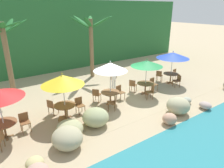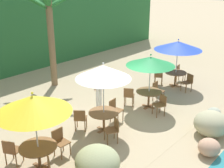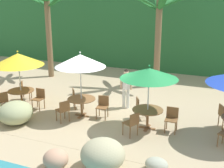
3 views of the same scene
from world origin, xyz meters
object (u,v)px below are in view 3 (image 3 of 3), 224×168
object	(u,v)px
chair_yellow_seaward	(39,97)
waiter_in_white	(126,86)
chair_white_left	(63,109)
palm_tree_nearest	(48,19)
chair_yellow_left	(2,100)
dining_table_green	(148,113)
chair_green_inland	(140,107)
chair_blue_inland	(224,115)
umbrella_white	(80,61)
chair_yellow_inland	(24,89)
dining_table_white	(82,102)
chair_white_inland	(76,97)
chair_green_left	(132,122)
chair_white_seaward	(103,105)
umbrella_green	(149,73)
palm_tree_second	(158,21)
dining_table_yellow	(21,93)
umbrella_yellow	(18,59)
chair_green_seaward	(172,118)

from	to	relation	value
chair_yellow_seaward	waiter_in_white	size ratio (longest dim) A/B	0.51
chair_white_left	palm_tree_nearest	distance (m)	7.27
chair_yellow_left	dining_table_green	size ratio (longest dim) A/B	0.79
chair_green_inland	chair_blue_inland	bearing A→B (deg)	8.00
chair_blue_inland	palm_tree_nearest	size ratio (longest dim) A/B	0.18
umbrella_white	chair_green_inland	xyz separation A→B (m)	(2.24, 0.59, -1.75)
dining_table_green	chair_yellow_left	bearing A→B (deg)	-172.80
chair_yellow_inland	dining_table_white	xyz separation A→B (m)	(3.31, -0.66, 0.10)
chair_white_inland	palm_tree_nearest	xyz separation A→B (m)	(-3.86, 3.92, 2.80)
chair_green_left	chair_white_seaward	bearing A→B (deg)	145.36
chair_yellow_seaward	chair_yellow_inland	size ratio (longest dim) A/B	1.00
chair_yellow_seaward	palm_tree_nearest	size ratio (longest dim) A/B	0.18
umbrella_white	dining_table_green	size ratio (longest dim) A/B	2.37
chair_yellow_left	umbrella_green	world-z (taller)	umbrella_green
chair_yellow_seaward	dining_table_white	size ratio (longest dim) A/B	0.79
chair_yellow_left	palm_tree_second	xyz separation A→B (m)	(4.90, 5.94, 2.83)
chair_white_seaward	palm_tree_nearest	bearing A→B (deg)	140.48
chair_green_left	chair_yellow_inland	bearing A→B (deg)	164.71
dining_table_yellow	chair_white_left	xyz separation A→B (m)	(2.51, -0.71, -0.10)
chair_white_inland	umbrella_green	bearing A→B (deg)	-12.43
chair_green_left	waiter_in_white	distance (m)	2.70
umbrella_yellow	chair_green_seaward	bearing A→B (deg)	0.84
chair_white_inland	chair_green_inland	distance (m)	2.82
umbrella_yellow	umbrella_white	world-z (taller)	umbrella_white
chair_yellow_left	chair_white_seaward	distance (m)	4.18
dining_table_yellow	chair_green_seaward	distance (m)	6.44
chair_white_left	chair_green_left	bearing A→B (deg)	-2.61
chair_green_inland	chair_blue_inland	xyz separation A→B (m)	(3.02, 0.42, 0.00)
chair_white_seaward	waiter_in_white	xyz separation A→B (m)	(0.48, 1.32, 0.47)
chair_green_inland	waiter_in_white	size ratio (longest dim) A/B	0.51
chair_yellow_inland	waiter_in_white	bearing A→B (deg)	10.42
dining_table_yellow	umbrella_white	bearing A→B (deg)	1.45
chair_yellow_seaward	chair_white_inland	size ratio (longest dim) A/B	1.00
dining_table_yellow	chair_yellow_seaward	size ratio (longest dim) A/B	1.26
dining_table_green	umbrella_yellow	bearing A→B (deg)	179.65
chair_yellow_seaward	umbrella_green	size ratio (longest dim) A/B	0.37
chair_yellow_left	waiter_in_white	world-z (taller)	waiter_in_white
chair_yellow_left	chair_white_left	bearing A→B (deg)	1.57
waiter_in_white	chair_green_inland	bearing A→B (deg)	-44.78
palm_tree_nearest	palm_tree_second	xyz separation A→B (m)	(6.14, 0.54, 0.03)
umbrella_yellow	chair_yellow_left	world-z (taller)	umbrella_yellow
dining_table_yellow	umbrella_white	distance (m)	3.31
dining_table_green	palm_tree_nearest	distance (m)	8.96
dining_table_yellow	chair_yellow_inland	world-z (taller)	chair_yellow_inland
palm_tree_nearest	waiter_in_white	distance (m)	6.91
chair_yellow_left	chair_green_left	bearing A→B (deg)	-0.49
chair_green_left	chair_yellow_left	bearing A→B (deg)	179.51
dining_table_white	chair_white_left	bearing A→B (deg)	-114.53
chair_blue_inland	palm_tree_second	distance (m)	6.10
umbrella_yellow	umbrella_white	distance (m)	2.87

